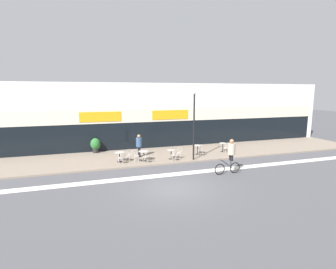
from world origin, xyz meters
TOP-DOWN VIEW (x-y plane):
  - ground_plane at (0.00, 0.00)m, footprint 120.00×120.00m
  - sidewalk_slab at (0.00, 7.25)m, footprint 40.00×5.50m
  - storefront_facade at (0.00, 11.97)m, footprint 40.00×4.06m
  - bike_lane_stripe at (0.00, 2.30)m, footprint 36.00×0.70m
  - bistro_table_0 at (-2.13, 5.96)m, footprint 0.74×0.74m
  - bistro_table_1 at (-0.40, 5.68)m, footprint 0.76×0.76m
  - bistro_table_2 at (1.72, 5.53)m, footprint 0.62×0.62m
  - bistro_table_3 at (4.30, 6.33)m, footprint 0.68×0.68m
  - bistro_table_4 at (6.75, 6.55)m, footprint 0.60×0.60m
  - cafe_chair_0_near at (-2.14, 5.34)m, footprint 0.43×0.59m
  - cafe_chair_0_side at (-1.50, 5.97)m, footprint 0.59×0.43m
  - cafe_chair_1_near at (-0.39, 5.05)m, footprint 0.43×0.59m
  - cafe_chair_1_side at (-1.02, 5.68)m, footprint 0.58×0.41m
  - cafe_chair_2_near at (1.72, 4.91)m, footprint 0.40×0.58m
  - cafe_chair_2_side at (2.35, 5.53)m, footprint 0.58×0.41m
  - cafe_chair_3_near at (4.29, 5.70)m, footprint 0.42×0.58m
  - cafe_chair_4_near at (6.75, 5.93)m, footprint 0.42×0.58m
  - planter_pot at (-3.67, 9.56)m, footprint 0.83×0.83m
  - lamp_post at (3.30, 4.90)m, footprint 0.26×0.26m
  - cyclist_0 at (4.30, 1.33)m, footprint 1.83×0.48m
  - pedestrian_near_end at (-0.46, 6.99)m, footprint 0.46×0.46m

SIDE VIEW (x-z plane):
  - ground_plane at x=0.00m, z-range 0.00..0.00m
  - bike_lane_stripe at x=0.00m, z-range 0.00..0.01m
  - sidewalk_slab at x=0.00m, z-range 0.00..0.12m
  - bistro_table_2 at x=1.72m, z-range 0.27..0.99m
  - cafe_chair_0_near at x=-2.14m, z-range 0.19..1.09m
  - cafe_chair_0_side at x=-1.50m, z-range 0.19..1.09m
  - cafe_chair_1_near at x=-0.39m, z-range 0.19..1.09m
  - cafe_chair_1_side at x=-1.02m, z-range 0.19..1.09m
  - cafe_chair_2_near at x=1.72m, z-range 0.19..1.09m
  - cafe_chair_2_side at x=2.35m, z-range 0.19..1.09m
  - cafe_chair_3_near at x=4.29m, z-range 0.19..1.09m
  - cafe_chair_4_near at x=6.75m, z-range 0.19..1.09m
  - bistro_table_0 at x=-2.13m, z-range 0.28..1.01m
  - bistro_table_4 at x=6.75m, z-range 0.27..1.02m
  - bistro_table_1 at x=-0.40m, z-range 0.29..1.04m
  - bistro_table_3 at x=4.30m, z-range 0.28..1.05m
  - planter_pot at x=-3.67m, z-range 0.17..1.42m
  - pedestrian_near_end at x=-0.46m, z-range 0.29..2.09m
  - cyclist_0 at x=4.30m, z-range 0.20..2.46m
  - storefront_facade at x=0.00m, z-range -0.02..5.99m
  - lamp_post at x=3.30m, z-range 0.52..5.69m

